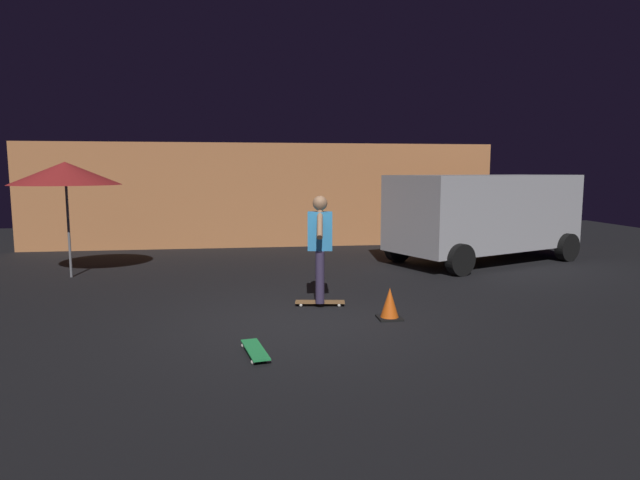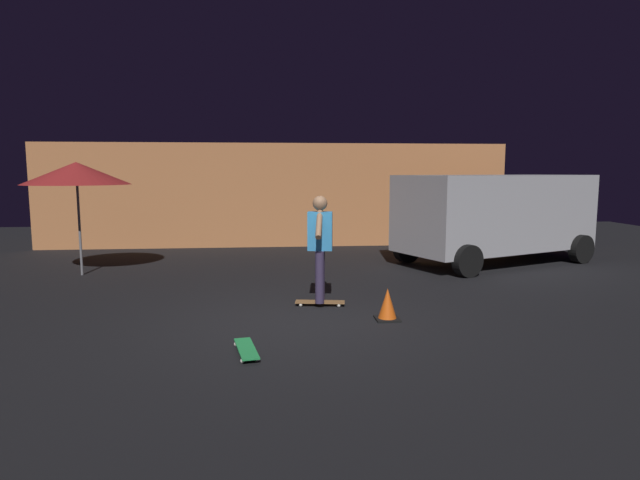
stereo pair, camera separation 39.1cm
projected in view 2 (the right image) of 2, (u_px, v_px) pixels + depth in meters
The scene contains 8 objects.
ground_plane at pixel (297, 322), 7.59m from camera, with size 28.00×28.00×0.00m, color black.
low_building at pixel (275, 193), 16.75m from camera, with size 13.14×3.76×2.89m.
parked_van at pixel (496, 213), 12.34m from camera, with size 4.98×3.64×2.03m.
patio_umbrella at pixel (76, 173), 10.75m from camera, with size 2.10×2.10×2.30m.
skateboard_ridden at pixel (320, 302), 8.49m from camera, with size 0.80×0.32×0.07m.
skateboard_spare at pixel (246, 349), 6.25m from camera, with size 0.34×0.80×0.07m.
skater at pixel (320, 241), 8.36m from camera, with size 0.41×0.98×1.67m.
traffic_cone at pixel (387, 305), 7.66m from camera, with size 0.34×0.34×0.46m.
Camera 2 is at (-0.37, -7.38, 2.11)m, focal length 30.11 mm.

